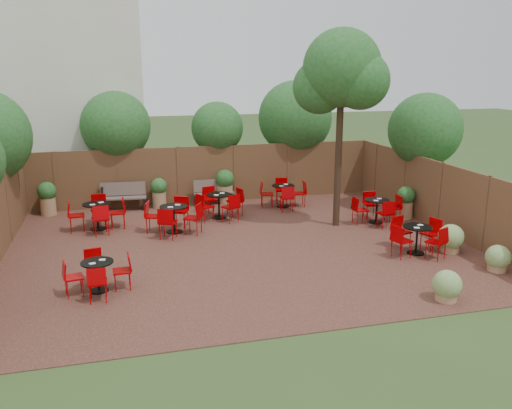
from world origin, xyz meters
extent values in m
plane|color=#354F23|center=(0.00, 0.00, 0.00)|extent=(80.00, 80.00, 0.00)
cube|color=#3D2119|center=(0.00, 0.00, 0.01)|extent=(12.00, 10.00, 0.02)
cube|color=#50331D|center=(0.00, 5.00, 1.00)|extent=(12.00, 0.08, 2.00)
cube|color=#50331D|center=(6.00, 0.00, 1.00)|extent=(0.08, 10.00, 2.00)
cube|color=beige|center=(-4.50, 8.00, 4.00)|extent=(5.00, 4.00, 8.00)
sphere|color=#1C511A|center=(-3.00, 5.70, 2.71)|extent=(2.36, 2.36, 2.36)
sphere|color=#1C511A|center=(0.50, 5.60, 2.56)|extent=(1.85, 1.85, 1.85)
sphere|color=#1C511A|center=(3.50, 5.80, 2.82)|extent=(2.75, 2.75, 2.75)
sphere|color=#1C511A|center=(6.60, 2.00, 2.71)|extent=(2.35, 2.35, 2.35)
cylinder|color=black|center=(3.26, 1.15, 2.45)|extent=(0.24, 0.24, 4.85)
sphere|color=#1C511A|center=(3.26, 1.15, 4.63)|extent=(2.22, 2.22, 2.22)
sphere|color=#1C511A|center=(2.76, 1.55, 4.10)|extent=(1.56, 1.56, 1.56)
sphere|color=#1C511A|center=(3.66, 0.75, 4.29)|extent=(1.62, 1.62, 1.62)
cube|color=brown|center=(-2.90, 4.55, 0.44)|extent=(1.51, 0.56, 0.05)
cube|color=brown|center=(-2.90, 4.75, 0.71)|extent=(1.49, 0.23, 0.45)
cube|color=black|center=(-3.57, 4.55, 0.22)|extent=(0.09, 0.45, 0.40)
cube|color=black|center=(-2.23, 4.55, 0.22)|extent=(0.09, 0.45, 0.40)
cube|color=brown|center=(0.15, 4.55, 0.42)|extent=(1.40, 0.50, 0.05)
cube|color=brown|center=(0.15, 4.73, 0.66)|extent=(1.38, 0.19, 0.42)
cube|color=black|center=(-0.48, 4.55, 0.20)|extent=(0.08, 0.42, 0.37)
cube|color=black|center=(0.77, 4.55, 0.20)|extent=(0.08, 0.42, 0.37)
cylinder|color=black|center=(-3.69, 2.53, 0.04)|extent=(0.46, 0.46, 0.03)
cylinder|color=black|center=(-3.69, 2.53, 0.41)|extent=(0.05, 0.05, 0.73)
cylinder|color=black|center=(-3.69, 2.53, 0.79)|extent=(0.80, 0.80, 0.03)
cube|color=white|center=(-3.57, 2.62, 0.81)|extent=(0.15, 0.11, 0.02)
cube|color=white|center=(-3.80, 2.41, 0.81)|extent=(0.15, 0.11, 0.02)
cylinder|color=black|center=(4.54, 1.06, 0.03)|extent=(0.43, 0.43, 0.03)
cylinder|color=black|center=(4.54, 1.06, 0.38)|extent=(0.05, 0.05, 0.69)
cylinder|color=black|center=(4.54, 1.06, 0.73)|extent=(0.74, 0.74, 0.03)
cube|color=white|center=(4.66, 1.14, 0.76)|extent=(0.14, 0.10, 0.01)
cube|color=white|center=(4.44, 0.94, 0.76)|extent=(0.14, 0.10, 0.01)
cylinder|color=black|center=(-1.55, 1.66, 0.04)|extent=(0.46, 0.46, 0.03)
cylinder|color=black|center=(-1.55, 1.66, 0.41)|extent=(0.05, 0.05, 0.74)
cylinder|color=black|center=(-1.55, 1.66, 0.79)|extent=(0.80, 0.80, 0.03)
cube|color=white|center=(-1.42, 1.74, 0.81)|extent=(0.18, 0.16, 0.02)
cube|color=white|center=(-1.65, 1.53, 0.81)|extent=(0.18, 0.16, 0.02)
cylinder|color=black|center=(-3.57, -2.11, 0.03)|extent=(0.39, 0.39, 0.03)
cylinder|color=black|center=(-3.57, -2.11, 0.35)|extent=(0.04, 0.04, 0.63)
cylinder|color=black|center=(-3.57, -2.11, 0.68)|extent=(0.68, 0.68, 0.03)
cube|color=white|center=(-3.47, -2.04, 0.70)|extent=(0.13, 0.10, 0.01)
cube|color=white|center=(-3.66, -2.22, 0.70)|extent=(0.13, 0.10, 0.01)
cylinder|color=black|center=(-0.01, 2.84, 0.04)|extent=(0.45, 0.45, 0.03)
cylinder|color=black|center=(-0.01, 2.84, 0.40)|extent=(0.05, 0.05, 0.72)
cylinder|color=black|center=(-0.01, 2.84, 0.77)|extent=(0.78, 0.78, 0.03)
cube|color=white|center=(0.12, 2.92, 0.80)|extent=(0.17, 0.15, 0.02)
cube|color=white|center=(-0.11, 2.71, 0.80)|extent=(0.17, 0.15, 0.02)
cylinder|color=black|center=(4.24, -1.73, 0.03)|extent=(0.43, 0.43, 0.03)
cylinder|color=black|center=(4.24, -1.73, 0.38)|extent=(0.05, 0.05, 0.68)
cylinder|color=black|center=(4.24, -1.73, 0.73)|extent=(0.74, 0.74, 0.03)
cube|color=white|center=(4.35, -1.65, 0.75)|extent=(0.16, 0.13, 0.01)
cube|color=white|center=(4.14, -1.85, 0.75)|extent=(0.16, 0.13, 0.01)
cylinder|color=black|center=(2.37, 3.63, 0.04)|extent=(0.44, 0.44, 0.03)
cylinder|color=black|center=(2.37, 3.63, 0.39)|extent=(0.05, 0.05, 0.71)
cylinder|color=black|center=(2.37, 3.63, 0.76)|extent=(0.77, 0.77, 0.03)
cube|color=white|center=(2.49, 3.71, 0.78)|extent=(0.16, 0.13, 0.02)
cube|color=white|center=(2.26, 3.50, 0.78)|extent=(0.16, 0.13, 0.02)
cylinder|color=#99714C|center=(-1.73, 4.62, 0.29)|extent=(0.46, 0.46, 0.53)
sphere|color=#1C511A|center=(-1.73, 4.62, 0.76)|extent=(0.56, 0.56, 0.56)
cylinder|color=#99714C|center=(0.57, 4.69, 0.33)|extent=(0.54, 0.54, 0.62)
sphere|color=#1C511A|center=(0.57, 4.69, 0.88)|extent=(0.64, 0.64, 0.64)
cylinder|color=#99714C|center=(-5.27, 4.58, 0.30)|extent=(0.49, 0.49, 0.57)
sphere|color=#1C511A|center=(-5.27, 4.58, 0.81)|extent=(0.59, 0.59, 0.59)
cylinder|color=#99714C|center=(5.65, 1.28, 0.29)|extent=(0.47, 0.47, 0.53)
sphere|color=#1C511A|center=(5.65, 1.28, 0.76)|extent=(0.56, 0.56, 0.56)
cylinder|color=#99714C|center=(5.43, -3.28, 0.12)|extent=(0.42, 0.42, 0.19)
sphere|color=#72934C|center=(5.43, -3.28, 0.36)|extent=(0.58, 0.58, 0.58)
cylinder|color=#99714C|center=(3.32, -4.40, 0.12)|extent=(0.43, 0.43, 0.20)
sphere|color=#72934C|center=(3.32, -4.40, 0.37)|extent=(0.59, 0.59, 0.59)
cylinder|color=#99714C|center=(5.16, -1.83, 0.13)|extent=(0.49, 0.49, 0.22)
sphere|color=#72934C|center=(5.16, -1.83, 0.41)|extent=(0.67, 0.67, 0.67)
camera|label=1|loc=(-3.02, -13.11, 4.66)|focal=37.22mm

